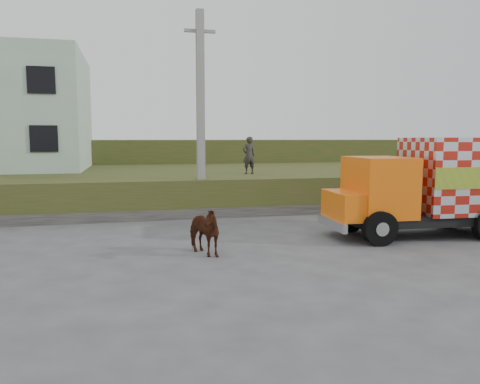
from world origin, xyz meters
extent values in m
plane|color=#474749|center=(0.00, 0.00, 0.00)|extent=(120.00, 120.00, 0.00)
cube|color=#2F4416|center=(0.00, 10.00, 0.75)|extent=(40.00, 12.00, 1.50)
cube|color=#2F4416|center=(0.00, 22.00, 1.50)|extent=(40.00, 12.00, 3.00)
cube|color=#595651|center=(-2.00, 4.20, 0.20)|extent=(16.00, 0.50, 0.40)
cube|color=gray|center=(-1.00, 4.60, 4.00)|extent=(0.30, 0.30, 8.00)
cube|color=gray|center=(-1.00, 4.60, 7.20)|extent=(1.20, 0.12, 0.12)
cube|color=black|center=(6.00, -0.73, 0.60)|extent=(6.35, 2.32, 0.32)
cube|color=orange|center=(3.80, -0.63, 1.61)|extent=(1.76, 2.19, 1.84)
cube|color=orange|center=(2.74, -0.58, 1.06)|extent=(1.01, 1.98, 0.83)
cube|color=silver|center=(7.11, -0.78, 1.94)|extent=(4.34, 2.41, 2.40)
cube|color=yellow|center=(7.16, 0.34, 1.94)|extent=(4.24, 0.23, 0.65)
cube|color=silver|center=(2.28, -0.56, 0.51)|extent=(0.24, 2.12, 0.28)
cylinder|color=black|center=(3.29, -1.67, 0.51)|extent=(1.03, 0.37, 1.01)
cylinder|color=black|center=(3.38, 0.45, 0.51)|extent=(1.03, 0.37, 1.01)
cylinder|color=black|center=(6.97, 0.28, 0.51)|extent=(1.03, 0.37, 1.01)
imported|color=#371B0D|center=(-1.93, -1.54, 0.65)|extent=(1.28, 1.70, 1.31)
imported|color=#292724|center=(1.54, 6.89, 2.35)|extent=(0.68, 0.52, 1.69)
camera|label=1|loc=(-3.74, -13.74, 3.10)|focal=35.00mm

